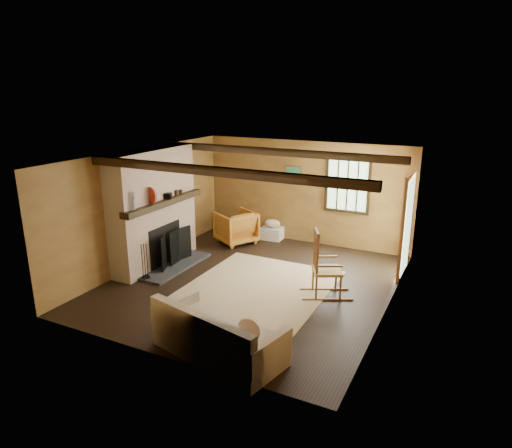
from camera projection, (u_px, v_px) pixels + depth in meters
The scene contains 10 objects.
ground at pixel (252, 283), 8.65m from camera, with size 5.50×5.50×0.00m, color black.
room_envelope at pixel (269, 197), 8.31m from camera, with size 5.02×5.52×2.44m.
fireplace at pixel (155, 213), 9.29m from camera, with size 1.02×2.30×2.40m.
rug at pixel (257, 289), 8.39m from camera, with size 2.50×3.00×0.01m, color #CBAE87.
rocking_chair at pixel (325, 268), 7.99m from camera, with size 1.00×0.82×1.23m.
sofa at pixel (217, 339), 6.22m from camera, with size 2.01×1.22×0.76m.
firewood_pile at pixel (233, 227), 11.65m from camera, with size 0.68×0.12×0.25m.
laundry_basket at pixel (272, 233), 11.11m from camera, with size 0.50×0.38×0.30m, color white.
basket_pillow at pixel (272, 223), 11.04m from camera, with size 0.40×0.32×0.20m, color beige.
armchair at pixel (236, 227), 10.79m from camera, with size 0.82×0.84×0.77m, color #BF6026.
Camera 1 is at (3.64, -7.08, 3.56)m, focal length 32.00 mm.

